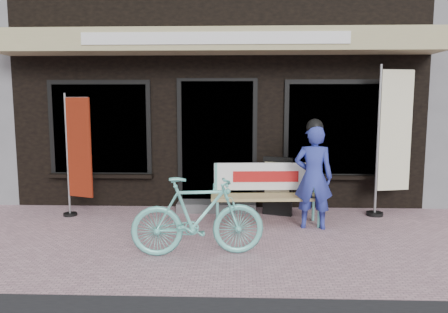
{
  "coord_description": "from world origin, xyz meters",
  "views": [
    {
      "loc": [
        0.38,
        -5.38,
        1.84
      ],
      "look_at": [
        0.16,
        0.7,
        1.05
      ],
      "focal_mm": 35.0,
      "sensor_mm": 36.0,
      "label": 1
    }
  ],
  "objects_px": {
    "nobori_red": "(77,154)",
    "nobori_cream": "(392,139)",
    "bench": "(266,188)",
    "menu_stand": "(278,186)",
    "bicycle": "(198,216)",
    "person": "(313,175)"
  },
  "relations": [
    {
      "from": "nobori_red",
      "to": "nobori_cream",
      "type": "bearing_deg",
      "value": 23.46
    },
    {
      "from": "bench",
      "to": "menu_stand",
      "type": "distance_m",
      "value": 0.5
    },
    {
      "from": "bicycle",
      "to": "menu_stand",
      "type": "distance_m",
      "value": 2.16
    },
    {
      "from": "person",
      "to": "bicycle",
      "type": "height_order",
      "value": "person"
    },
    {
      "from": "nobori_red",
      "to": "nobori_cream",
      "type": "height_order",
      "value": "nobori_cream"
    },
    {
      "from": "person",
      "to": "menu_stand",
      "type": "relative_size",
      "value": 1.68
    },
    {
      "from": "person",
      "to": "menu_stand",
      "type": "height_order",
      "value": "person"
    },
    {
      "from": "menu_stand",
      "to": "nobori_cream",
      "type": "bearing_deg",
      "value": 21.73
    },
    {
      "from": "bench",
      "to": "bicycle",
      "type": "relative_size",
      "value": 1.06
    },
    {
      "from": "bicycle",
      "to": "person",
      "type": "bearing_deg",
      "value": -60.38
    },
    {
      "from": "bench",
      "to": "nobori_cream",
      "type": "relative_size",
      "value": 0.7
    },
    {
      "from": "bicycle",
      "to": "menu_stand",
      "type": "bearing_deg",
      "value": -38.18
    },
    {
      "from": "bench",
      "to": "nobori_red",
      "type": "relative_size",
      "value": 0.86
    },
    {
      "from": "bench",
      "to": "bicycle",
      "type": "xyz_separation_m",
      "value": [
        -0.89,
        -1.41,
        -0.05
      ]
    },
    {
      "from": "bicycle",
      "to": "nobori_red",
      "type": "distance_m",
      "value": 2.66
    },
    {
      "from": "bicycle",
      "to": "nobori_red",
      "type": "relative_size",
      "value": 0.81
    },
    {
      "from": "nobori_cream",
      "to": "bench",
      "type": "bearing_deg",
      "value": -177.9
    },
    {
      "from": "person",
      "to": "nobori_cream",
      "type": "relative_size",
      "value": 0.66
    },
    {
      "from": "person",
      "to": "bench",
      "type": "bearing_deg",
      "value": 168.65
    },
    {
      "from": "bench",
      "to": "menu_stand",
      "type": "xyz_separation_m",
      "value": [
        0.21,
        0.45,
        -0.04
      ]
    },
    {
      "from": "bicycle",
      "to": "menu_stand",
      "type": "relative_size",
      "value": 1.68
    },
    {
      "from": "nobori_red",
      "to": "menu_stand",
      "type": "distance_m",
      "value": 3.19
    }
  ]
}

